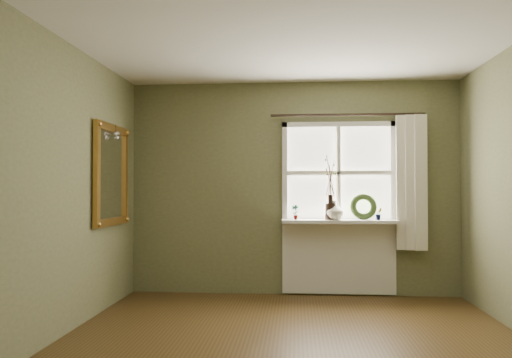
{
  "coord_description": "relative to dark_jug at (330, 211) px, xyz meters",
  "views": [
    {
      "loc": [
        0.03,
        -3.87,
        1.29
      ],
      "look_at": [
        -0.4,
        1.55,
        1.4
      ],
      "focal_mm": 35.0,
      "sensor_mm": 36.0,
      "label": 1
    }
  ],
  "objects": [
    {
      "name": "wall_back",
      "position": [
        -0.44,
        0.18,
        0.28
      ],
      "size": [
        4.0,
        0.1,
        2.6
      ],
      "primitive_type": "cube",
      "color": "#676945",
      "rests_on": "ground"
    },
    {
      "name": "dark_jug",
      "position": [
        0.0,
        0.0,
        0.0
      ],
      "size": [
        0.15,
        0.15,
        0.2
      ],
      "primitive_type": "cylinder",
      "rotation": [
        0.0,
        0.0,
        -0.15
      ],
      "color": "black",
      "rests_on": "window_sill"
    },
    {
      "name": "floor",
      "position": [
        -0.44,
        -2.12,
        -1.02
      ],
      "size": [
        4.5,
        4.5,
        0.0
      ],
      "primitive_type": "plane",
      "color": "#422E14",
      "rests_on": "ground"
    },
    {
      "name": "window_frame",
      "position": [
        0.11,
        0.11,
        0.46
      ],
      "size": [
        1.36,
        0.06,
        1.24
      ],
      "color": "silver",
      "rests_on": "wall_back"
    },
    {
      "name": "potted_plant_left",
      "position": [
        -0.42,
        0.0,
        -0.01
      ],
      "size": [
        0.11,
        0.09,
        0.18
      ],
      "primitive_type": "imported",
      "rotation": [
        0.0,
        0.0,
        -0.27
      ],
      "color": "#2B3F1C",
      "rests_on": "window_sill"
    },
    {
      "name": "potted_plant_right",
      "position": [
        0.57,
        0.0,
        -0.02
      ],
      "size": [
        0.1,
        0.09,
        0.15
      ],
      "primitive_type": "imported",
      "rotation": [
        0.0,
        0.0,
        0.38
      ],
      "color": "#2B3F1C",
      "rests_on": "window_sill"
    },
    {
      "name": "ceiling",
      "position": [
        -0.44,
        -2.12,
        1.58
      ],
      "size": [
        4.5,
        4.5,
        0.0
      ],
      "primitive_type": "plane",
      "color": "silver",
      "rests_on": "ground"
    },
    {
      "name": "wreath",
      "position": [
        0.39,
        0.04,
        0.02
      ],
      "size": [
        0.32,
        0.14,
        0.33
      ],
      "primitive_type": "torus",
      "rotation": [
        1.36,
        0.0,
        -0.01
      ],
      "color": "#2B3F1C",
      "rests_on": "window_sill"
    },
    {
      "name": "gilt_mirror",
      "position": [
        -2.41,
        -0.72,
        0.42
      ],
      "size": [
        0.1,
        0.92,
        1.09
      ],
      "color": "white",
      "rests_on": "wall_left"
    },
    {
      "name": "curtain_rod",
      "position": [
        0.21,
        0.05,
        1.16
      ],
      "size": [
        1.84,
        0.03,
        0.03
      ],
      "primitive_type": "cylinder",
      "rotation": [
        0.0,
        1.57,
        0.0
      ],
      "color": "black",
      "rests_on": "wall_back"
    },
    {
      "name": "wall_left",
      "position": [
        -2.49,
        -2.12,
        0.28
      ],
      "size": [
        0.1,
        4.5,
        2.6
      ],
      "primitive_type": "cube",
      "color": "#676945",
      "rests_on": "ground"
    },
    {
      "name": "wall_front",
      "position": [
        -0.44,
        -4.42,
        0.28
      ],
      "size": [
        4.0,
        0.1,
        2.6
      ],
      "primitive_type": "cube",
      "color": "#676945",
      "rests_on": "ground"
    },
    {
      "name": "curtain",
      "position": [
        0.95,
        0.01,
        0.35
      ],
      "size": [
        0.36,
        0.12,
        1.59
      ],
      "primitive_type": "cube",
      "color": "beige",
      "rests_on": "wall_back"
    },
    {
      "name": "window_apron",
      "position": [
        0.11,
        0.11,
        -0.56
      ],
      "size": [
        1.36,
        0.04,
        0.88
      ],
      "primitive_type": "cube",
      "color": "silver",
      "rests_on": "ground"
    },
    {
      "name": "cream_vase",
      "position": [
        0.05,
        0.0,
        0.01
      ],
      "size": [
        0.27,
        0.27,
        0.23
      ],
      "primitive_type": "imported",
      "rotation": [
        0.0,
        0.0,
        0.3
      ],
      "color": "beige",
      "rests_on": "window_sill"
    },
    {
      "name": "window_sill",
      "position": [
        0.11,
        0.0,
        -0.12
      ],
      "size": [
        1.36,
        0.26,
        0.04
      ],
      "primitive_type": "cube",
      "color": "silver",
      "rests_on": "wall_back"
    }
  ]
}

